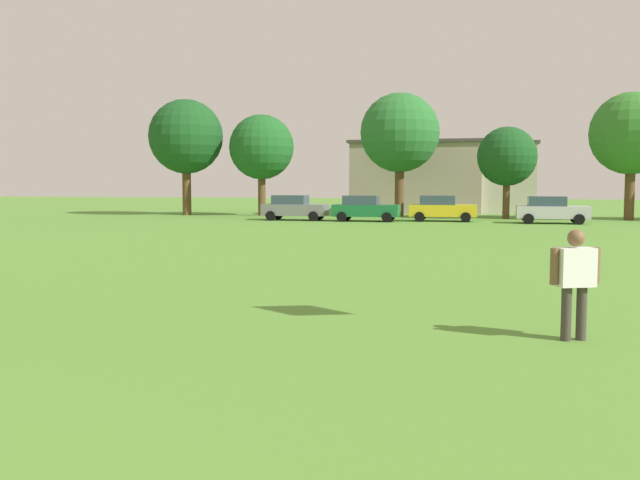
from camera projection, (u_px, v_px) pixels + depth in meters
ground_plane at (343, 237)px, 32.64m from camera, size 160.00×160.00×0.00m
adult_bystander at (575, 275)px, 11.21m from camera, size 0.79×0.52×1.78m
parked_car_gray_0 at (294, 207)px, 47.22m from camera, size 4.30×2.02×1.68m
parked_car_green_1 at (365, 208)px, 45.92m from camera, size 4.30×2.02×1.68m
parked_car_yellow_2 at (442, 208)px, 45.86m from camera, size 4.30×2.02×1.68m
parked_car_silver_3 at (551, 210)px, 43.35m from camera, size 4.30×2.02×1.68m
tree_far_left at (186, 137)px, 54.42m from camera, size 5.73×5.73×8.93m
tree_left at (261, 147)px, 53.61m from camera, size 4.93×4.93×7.69m
tree_center_left at (400, 133)px, 52.02m from camera, size 5.86×5.86×9.14m
tree_center_right at (507, 157)px, 48.67m from camera, size 4.09×4.09×6.38m
tree_right at (632, 134)px, 46.73m from camera, size 5.47×5.47×8.52m
house_left at (480, 178)px, 59.64m from camera, size 9.09×7.24×5.84m
house_right at (418, 177)px, 60.79m from camera, size 11.10×8.45×6.01m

